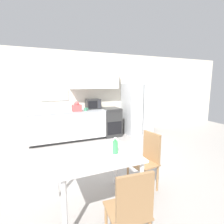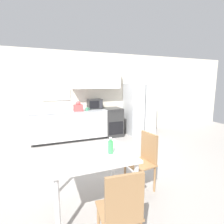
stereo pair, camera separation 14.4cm
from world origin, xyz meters
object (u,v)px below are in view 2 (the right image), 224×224
Objects in this scene: refrigerator at (139,109)px; microwave at (95,104)px; oven_range at (112,122)px; coffee_mug at (87,109)px; drink_bottle at (111,147)px; dining_table at (91,161)px; dining_chair_near at (121,209)px; dining_chair_side at (145,157)px.

microwave is (-1.52, 0.20, 0.21)m from refrigerator.
oven_range is at bearing -12.89° from microwave.
oven_range is 1.02m from coffee_mug.
microwave is at bearing 77.74° from drink_bottle.
refrigerator is at bearing 50.08° from dining_table.
coffee_mug is at bearing -138.85° from microwave.
oven_range is 0.84m from microwave.
dining_chair_near is (-1.45, -3.88, 0.08)m from oven_range.
dining_table is at bearing 100.02° from dining_chair_near.
dining_chair_near reaches higher than oven_range.
refrigerator is 3.83× the size of microwave.
oven_range is at bearing -19.42° from dining_chair_side.
microwave is 0.44m from coffee_mug.
drink_bottle is at bearing -126.04° from refrigerator.
microwave is at bearing 73.07° from dining_table.
refrigerator is 3.87m from dining_table.
refrigerator reaches higher than dining_table.
coffee_mug is 0.14× the size of dining_chair_near.
refrigerator is at bearing -4.38° from oven_range.
dining_chair_near is 0.84m from drink_bottle.
oven_range is at bearing 9.61° from coffee_mug.
coffee_mug is 0.14× the size of dining_chair_side.
dining_table is at bearing -129.92° from refrigerator.
dining_chair_side reaches higher than oven_range.
dining_chair_near reaches higher than dining_table.
dining_chair_side is (-0.04, -3.07, -0.53)m from microwave.
drink_bottle is at bearing -97.47° from coffee_mug.
oven_range is at bearing 67.93° from drink_bottle.
coffee_mug is 0.58× the size of drink_bottle.
dining_table is at bearing -106.93° from microwave.
dining_chair_side is at bearing 52.84° from dining_chair_near.
drink_bottle reaches higher than oven_range.
dining_chair_near is (0.08, -0.85, -0.13)m from dining_table.
refrigerator is 1.84× the size of dining_chair_side.
dining_table is (-2.48, -2.96, -0.19)m from refrigerator.
oven_range is at bearing 74.36° from dining_chair_near.
oven_range is at bearing 175.62° from refrigerator.
microwave reaches higher than drink_bottle.
dining_chair_near is at bearing -102.45° from microwave.
dining_table is 1.17× the size of dining_chair_side.
refrigerator is 1.54m from microwave.
microwave is at bearing 82.35° from dining_chair_near.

